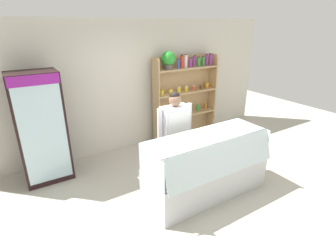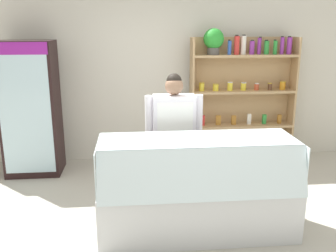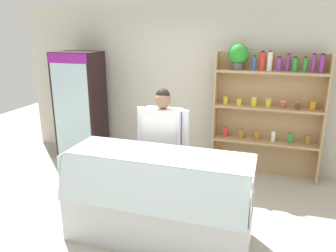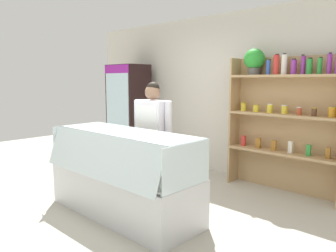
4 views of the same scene
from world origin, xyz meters
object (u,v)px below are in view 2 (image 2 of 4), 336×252
shelving_unit (238,86)px  shop_clerk (174,129)px  drinks_fridge (31,109)px  deli_display_case (197,203)px

shelving_unit → shop_clerk: bearing=-129.0°
drinks_fridge → deli_display_case: bearing=-41.4°
drinks_fridge → shelving_unit: bearing=4.5°
drinks_fridge → deli_display_case: size_ratio=0.95×
drinks_fridge → shelving_unit: (3.06, 0.24, 0.25)m
shelving_unit → deli_display_case: size_ratio=1.03×
drinks_fridge → deli_display_case: drinks_fridge is taller
deli_display_case → shop_clerk: 0.92m
deli_display_case → shop_clerk: bearing=104.1°
shop_clerk → deli_display_case: bearing=-75.9°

